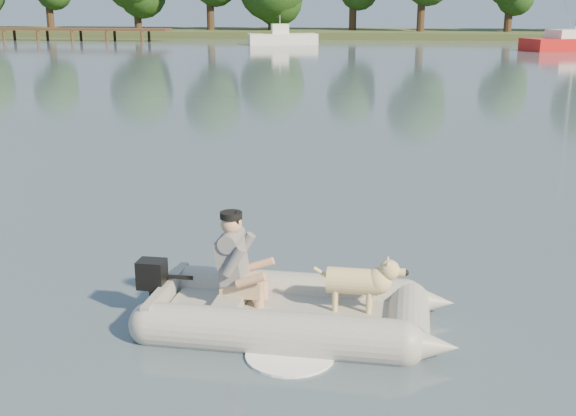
# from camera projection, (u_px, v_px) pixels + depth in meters

# --- Properties ---
(water) EXTENTS (160.00, 160.00, 0.00)m
(water) POSITION_uv_depth(u_px,v_px,m) (282.00, 322.00, 7.75)
(water) COLOR slate
(water) RESTS_ON ground
(shore_bank) EXTENTS (160.00, 12.00, 0.70)m
(shore_bank) POSITION_uv_depth(u_px,v_px,m) (379.00, 34.00, 66.67)
(shore_bank) COLOR #47512D
(shore_bank) RESTS_ON water
(dock) EXTENTS (18.00, 2.00, 1.04)m
(dock) POSITION_uv_depth(u_px,v_px,m) (65.00, 34.00, 60.49)
(dock) COLOR #4C331E
(dock) RESTS_ON water
(dinghy) EXTENTS (4.30, 2.80, 1.30)m
(dinghy) POSITION_uv_depth(u_px,v_px,m) (294.00, 277.00, 7.50)
(dinghy) COLOR gray
(dinghy) RESTS_ON water
(man) EXTENTS (0.70, 0.61, 1.01)m
(man) POSITION_uv_depth(u_px,v_px,m) (234.00, 256.00, 7.61)
(man) COLOR slate
(man) RESTS_ON dinghy
(dog) EXTENTS (0.88, 0.34, 0.58)m
(dog) POSITION_uv_depth(u_px,v_px,m) (353.00, 285.00, 7.46)
(dog) COLOR tan
(dog) RESTS_ON dinghy
(outboard_motor) EXTENTS (0.40, 0.29, 0.74)m
(outboard_motor) POSITION_uv_depth(u_px,v_px,m) (153.00, 291.00, 7.83)
(outboard_motor) COLOR black
(outboard_motor) RESTS_ON dinghy
(motorboat) EXTENTS (5.76, 3.53, 2.28)m
(motorboat) POSITION_uv_depth(u_px,v_px,m) (283.00, 31.00, 54.96)
(motorboat) COLOR white
(motorboat) RESTS_ON water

